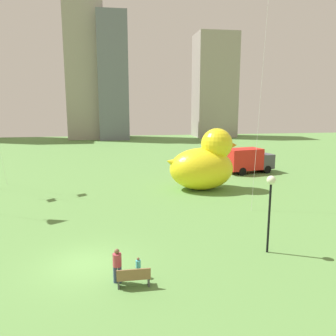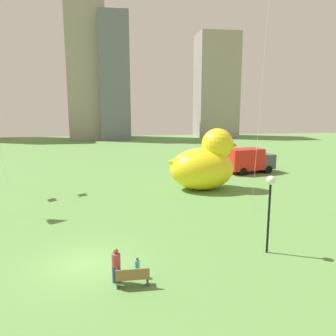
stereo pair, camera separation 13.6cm
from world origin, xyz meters
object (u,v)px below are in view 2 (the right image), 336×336
at_px(park_bench, 132,277).
at_px(person_child, 137,266).
at_px(person_adult, 116,264).
at_px(lamppost, 270,193).
at_px(giant_inflatable_duck, 205,164).
at_px(box_truck, 249,161).

bearing_deg(park_bench, person_child, 72.81).
xyz_separation_m(person_adult, person_child, (0.96, 0.35, -0.36)).
bearing_deg(person_child, person_adult, -160.22).
bearing_deg(lamppost, giant_inflatable_duck, 89.09).
relative_size(park_bench, person_adult, 0.92).
bearing_deg(box_truck, person_adult, -124.22).
xyz_separation_m(person_adult, lamppost, (8.06, 1.92, 2.41)).
distance_m(park_bench, lamppost, 8.27).
height_order(park_bench, person_adult, person_adult).
relative_size(person_child, lamppost, 0.23).
xyz_separation_m(person_adult, box_truck, (15.40, 22.65, 0.55)).
xyz_separation_m(giant_inflatable_duck, box_truck, (7.11, 6.68, -0.99)).
bearing_deg(person_child, box_truck, 57.07).
bearing_deg(box_truck, person_child, -122.93).
distance_m(lamppost, box_truck, 22.07).
bearing_deg(person_child, giant_inflatable_duck, 64.87).
height_order(lamppost, box_truck, lamppost).
distance_m(park_bench, box_truck, 27.46).
height_order(park_bench, box_truck, box_truck).
height_order(park_bench, lamppost, lamppost).
relative_size(person_child, giant_inflatable_duck, 0.14).
bearing_deg(person_adult, park_bench, -37.16).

